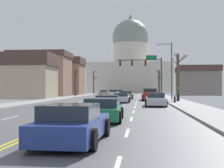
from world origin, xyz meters
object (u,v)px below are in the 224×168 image
sedan_near_05 (103,110)px  sedan_near_06 (73,125)px  street_lamp_right (170,66)px  bicycle_parked (175,99)px  signal_gantry (145,67)px  pickup_truck_near_01 (150,95)px  sedan_oncoming_00 (113,93)px  sedan_near_03 (156,100)px  sedan_near_02 (122,98)px  pedestrian_00 (178,93)px  sedan_oncoming_01 (104,93)px  sedan_oncoming_02 (120,92)px  sedan_near_04 (108,104)px  sedan_near_00 (127,95)px

sedan_near_05 → sedan_near_06: 6.38m
street_lamp_right → bicycle_parked: street_lamp_right is taller
signal_gantry → pickup_truck_near_01: signal_gantry is taller
signal_gantry → sedan_oncoming_00: bearing=123.3°
sedan_near_03 → signal_gantry: bearing=91.4°
signal_gantry → sedan_near_02: size_ratio=1.75×
street_lamp_right → pickup_truck_near_01: 4.88m
signal_gantry → sedan_near_06: bearing=-93.9°
sedan_near_05 → pedestrian_00: (6.51, 21.52, 0.51)m
signal_gantry → sedan_oncoming_01: 23.91m
sedan_oncoming_02 → sedan_near_02: bearing=-85.8°
signal_gantry → bicycle_parked: (2.89, -19.63, -4.92)m
sedan_near_03 → bicycle_parked: sedan_near_03 is taller
sedan_oncoming_02 → sedan_near_03: bearing=-82.7°
signal_gantry → street_lamp_right: 12.25m
signal_gantry → sedan_near_04: (-3.28, -30.93, -4.85)m
sedan_near_03 → pickup_truck_near_01: bearing=90.5°
sedan_near_04 → pedestrian_00: 16.38m
sedan_oncoming_02 → pedestrian_00: bearing=-78.0°
sedan_near_00 → sedan_near_02: sedan_near_00 is taller
pedestrian_00 → pickup_truck_near_01: bearing=120.5°
sedan_near_00 → pedestrian_00: bearing=-59.7°
sedan_near_00 → sedan_near_06: sedan_near_06 is taller
street_lamp_right → sedan_near_00: size_ratio=1.77×
pickup_truck_near_01 → pedestrian_00: 6.35m
sedan_oncoming_01 → sedan_oncoming_00: bearing=-73.2°
sedan_near_06 → sedan_oncoming_01: sedan_near_06 is taller
pickup_truck_near_01 → bicycle_parked: size_ratio=3.25×
street_lamp_right → sedan_near_03: bearing=-101.3°
signal_gantry → sedan_near_00: size_ratio=1.82×
sedan_near_06 → sedan_oncoming_01: size_ratio=0.99×
street_lamp_right → sedan_oncoming_01: street_lamp_right is taller
sedan_near_00 → sedan_near_05: size_ratio=1.00×
pedestrian_00 → sedan_near_03: bearing=-110.8°
sedan_near_05 → sedan_oncoming_00: sedan_oncoming_00 is taller
pickup_truck_near_01 → pedestrian_00: bearing=-59.5°
sedan_near_03 → sedan_near_05: 13.77m
signal_gantry → sedan_near_06: signal_gantry is taller
sedan_near_02 → sedan_oncoming_01: size_ratio=1.04×
sedan_oncoming_02 → bicycle_parked: 53.62m
signal_gantry → street_lamp_right: size_ratio=1.03×
sedan_near_06 → signal_gantry: bearing=86.1°
sedan_near_04 → bicycle_parked: 12.88m
street_lamp_right → sedan_near_03: 13.35m
signal_gantry → street_lamp_right: (3.08, -11.84, -0.72)m
sedan_near_00 → sedan_near_02: size_ratio=0.96×
pedestrian_00 → bicycle_parked: bearing=-102.9°
sedan_oncoming_02 → bicycle_parked: sedan_oncoming_02 is taller
sedan_near_03 → sedan_oncoming_02: sedan_near_03 is taller
sedan_near_02 → sedan_near_04: size_ratio=0.99×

